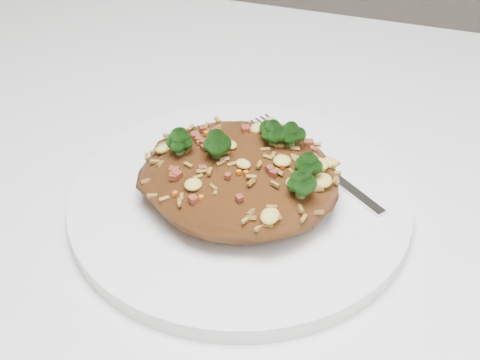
# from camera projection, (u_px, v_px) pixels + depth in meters

# --- Properties ---
(dining_table) EXTENTS (1.20, 0.80, 0.75)m
(dining_table) POSITION_uv_depth(u_px,v_px,m) (339.00, 325.00, 0.56)
(dining_table) COLOR silver
(dining_table) RESTS_ON ground
(plate) EXTENTS (0.27, 0.27, 0.01)m
(plate) POSITION_uv_depth(u_px,v_px,m) (240.00, 201.00, 0.54)
(plate) COLOR white
(plate) RESTS_ON dining_table
(fried_rice) EXTENTS (0.16, 0.14, 0.06)m
(fried_rice) POSITION_uv_depth(u_px,v_px,m) (241.00, 168.00, 0.52)
(fried_rice) COLOR brown
(fried_rice) RESTS_ON plate
(fork) EXTENTS (0.14, 0.11, 0.00)m
(fork) POSITION_uv_depth(u_px,v_px,m) (321.00, 166.00, 0.56)
(fork) COLOR silver
(fork) RESTS_ON plate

